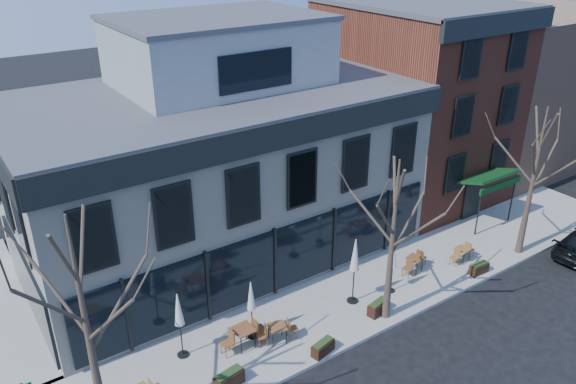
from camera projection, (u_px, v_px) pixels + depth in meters
ground at (274, 297)px, 24.81m from camera, size 120.00×120.00×0.00m
sidewalk_front at (362, 295)px, 24.83m from camera, size 33.50×4.70×0.15m
corner_building at (216, 162)px, 26.58m from camera, size 18.39×10.39×11.10m
red_brick_building at (413, 100)px, 32.70m from camera, size 8.20×11.78×11.18m
bg_building at (504, 82)px, 38.83m from camera, size 12.00×12.00×10.00m
tree_corner at (88, 331)px, 16.27m from camera, size 3.93×3.98×7.92m
tree_mid at (393, 240)px, 21.80m from camera, size 3.50×3.55×7.04m
tree_right at (533, 181)px, 26.28m from camera, size 3.72×3.77×7.48m
cafe_set_1 at (243, 335)px, 21.47m from camera, size 1.97×0.82×1.03m
cafe_set_2 at (277, 332)px, 21.77m from camera, size 1.73×0.83×0.89m
cafe_set_4 at (415, 262)px, 26.23m from camera, size 1.73×0.81×0.88m
cafe_set_5 at (462, 253)px, 27.03m from camera, size 1.60×0.68×0.83m
umbrella_0 at (179, 313)px, 20.39m from camera, size 0.45×0.45×2.82m
umbrella_1 at (251, 299)px, 21.43m from camera, size 0.41×0.41×2.58m
umbrella_2 at (355, 258)px, 23.34m from camera, size 0.50×0.50×3.10m
umbrella_3 at (394, 258)px, 24.21m from camera, size 0.39×0.39×2.47m
planter_0 at (229, 379)px, 19.71m from camera, size 1.16×0.60×0.62m
planter_1 at (323, 347)px, 21.24m from camera, size 1.04×0.59×0.55m
planter_2 at (378, 307)px, 23.44m from camera, size 1.08×0.61×0.57m
planter_3 at (479, 268)px, 26.13m from camera, size 0.99×0.44×0.54m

